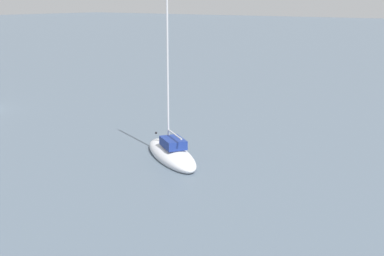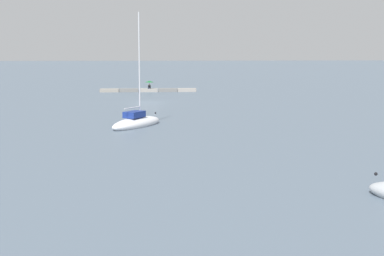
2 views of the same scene
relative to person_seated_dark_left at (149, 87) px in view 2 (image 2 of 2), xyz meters
name	(u,v)px [view 2 (image 2 of 2)]	position (x,y,z in m)	size (l,w,h in m)	color
ground_plane	(148,103)	(0.17, 18.43, -0.78)	(500.00, 500.00, 0.00)	slate
seawall_pier	(148,90)	(0.17, -0.02, -0.52)	(15.34, 1.41, 0.52)	gray
person_seated_dark_left	(149,87)	(0.00, 0.00, 0.00)	(0.48, 0.66, 0.73)	#1E2333
umbrella_open_green	(149,81)	(-0.02, -0.03, 0.87)	(1.44, 1.44, 1.31)	black
sailboat_white_mid	(136,123)	(1.23, 41.37, -0.43)	(5.41, 6.94, 10.43)	silver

